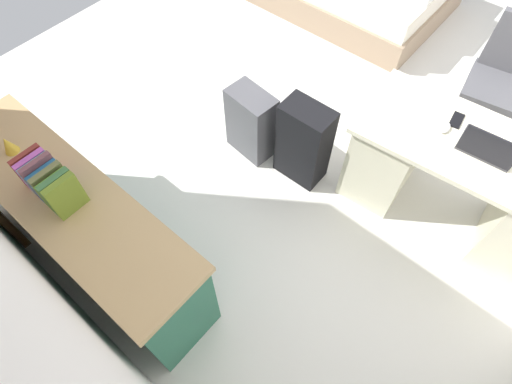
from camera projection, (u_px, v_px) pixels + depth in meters
ground_plane at (342, 122)px, 3.57m from camera, size 5.95×5.95×0.00m
desk at (457, 181)px, 2.77m from camera, size 1.49×0.79×0.74m
office_chair at (497, 89)px, 3.19m from camera, size 0.53×0.53×0.94m
credenza at (87, 230)px, 2.56m from camera, size 1.80×0.48×0.79m
suitcase_black at (303, 143)px, 3.01m from camera, size 0.36×0.23×0.67m
suitcase_spare_grey at (251, 123)px, 3.18m from camera, size 0.38×0.25×0.57m
laptop at (488, 148)px, 2.41m from camera, size 0.33×0.25×0.21m
computer_mouse at (445, 127)px, 2.54m from camera, size 0.07×0.11×0.03m
cell_phone_by_mouse at (457, 120)px, 2.59m from camera, size 0.09×0.14×0.01m
book_row at (50, 182)px, 2.15m from camera, size 0.35×0.17×0.24m
figurine_small at (8, 145)px, 2.35m from camera, size 0.08×0.08×0.11m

